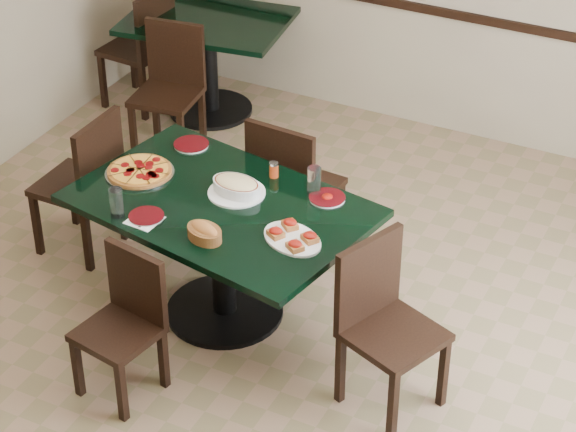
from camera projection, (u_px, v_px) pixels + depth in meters
The scene contains 21 objects.
floor at pixel (261, 342), 6.19m from camera, with size 5.50×5.50×0.00m, color #7C5F47.
room_shell at pixel (555, 64), 6.45m from camera, with size 5.50×5.50×5.50m.
main_table at pixel (222, 231), 6.10m from camera, with size 1.72×1.27×0.75m.
back_table at pixel (208, 47), 8.14m from camera, with size 1.24×0.98×0.75m.
chair_far at pixel (290, 183), 6.57m from camera, with size 0.47×0.47×0.95m.
chair_near at pixel (126, 317), 5.68m from camera, with size 0.43×0.43×0.80m.
chair_right at pixel (382, 316), 5.57m from camera, with size 0.56×0.56×0.92m.
chair_left at pixel (87, 178), 6.65m from camera, with size 0.44×0.44×0.93m.
back_chair_near at pixel (171, 81), 7.72m from camera, with size 0.47×0.47×0.91m.
back_chair_left at pixel (145, 42), 8.21m from camera, with size 0.47×0.47×0.94m.
pepperoni_pizza at pixel (140, 171), 6.23m from camera, with size 0.39×0.39×0.04m.
lasagna_casserole at pixel (236, 186), 6.05m from camera, with size 0.31×0.31×0.09m.
bread_basket at pixel (204, 232), 5.70m from camera, with size 0.24×0.20×0.09m.
bruschetta_platter at pixel (292, 236), 5.69m from camera, with size 0.43×0.37×0.05m.
side_plate_near at pixel (146, 216), 5.87m from camera, with size 0.19×0.19×0.02m.
side_plate_far_r at pixel (327, 198), 6.02m from camera, with size 0.20×0.20×0.03m.
side_plate_far_l at pixel (191, 144), 6.50m from camera, with size 0.21×0.21×0.02m.
napkin_setting at pixel (145, 220), 5.85m from camera, with size 0.17×0.17×0.01m.
water_glass_a at pixel (314, 181), 6.03m from camera, with size 0.07×0.07×0.16m, color white.
water_glass_b at pixel (116, 202), 5.85m from camera, with size 0.07×0.07×0.16m, color white.
pepper_shaker at pixel (274, 169), 6.19m from camera, with size 0.05×0.05×0.09m.
Camera 1 is at (2.28, -4.19, 4.01)m, focal length 70.00 mm.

